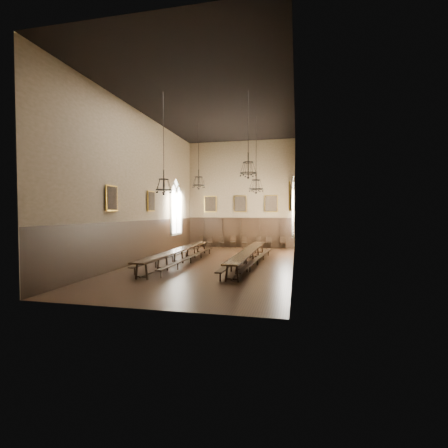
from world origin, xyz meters
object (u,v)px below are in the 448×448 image
(table_right, at_px, (249,257))
(chair_7, at_px, (283,245))
(chair_4, at_px, (245,245))
(chandelier_front_left, at_px, (164,183))
(bench_left_outer, at_px, (173,257))
(chair_2, at_px, (221,244))
(chandelier_back_left, at_px, (199,181))
(chair_3, at_px, (233,244))
(chandelier_front_right, at_px, (248,167))
(bench_right_inner, at_px, (239,259))
(chandelier_back_right, at_px, (256,184))
(chair_5, at_px, (259,245))
(table_left, at_px, (179,256))
(bench_left_inner, at_px, (191,259))
(chair_1, at_px, (209,244))
(chair_6, at_px, (269,245))
(chair_0, at_px, (200,244))
(bench_right_outer, at_px, (257,261))

(table_right, relative_size, chair_7, 10.35)
(chair_4, distance_m, chandelier_front_left, 12.32)
(bench_left_outer, relative_size, chandelier_front_left, 1.84)
(chair_2, height_order, chandelier_back_left, chandelier_back_left)
(chair_3, distance_m, chandelier_front_right, 12.10)
(table_right, bearing_deg, chair_7, 79.08)
(bench_right_inner, bearing_deg, chair_3, 103.54)
(chandelier_back_right, bearing_deg, table_right, -94.83)
(chair_5, bearing_deg, table_left, -123.09)
(bench_left_outer, relative_size, chair_4, 9.34)
(chandelier_back_right, relative_size, chandelier_front_left, 0.94)
(bench_left_inner, height_order, chandelier_back_left, chandelier_back_left)
(bench_right_inner, relative_size, chair_1, 11.92)
(chandelier_back_left, relative_size, chandelier_front_left, 0.87)
(chandelier_back_right, bearing_deg, bench_left_inner, -147.31)
(chair_4, distance_m, chair_6, 2.01)
(table_right, relative_size, chair_2, 11.64)
(table_left, relative_size, chair_4, 10.62)
(bench_right_inner, height_order, chair_0, chair_0)
(table_left, relative_size, chandelier_front_left, 2.10)
(chair_5, height_order, chandelier_front_left, chandelier_front_left)
(bench_left_inner, relative_size, chair_2, 10.34)
(bench_right_outer, bearing_deg, table_left, -176.82)
(table_right, xyz_separation_m, chair_1, (-4.61, 8.29, -0.15))
(chair_0, distance_m, chair_3, 2.87)
(table_right, distance_m, chair_0, 9.86)
(chair_3, bearing_deg, chair_7, -11.71)
(chair_2, distance_m, chandelier_front_left, 12.15)
(chair_4, distance_m, chair_7, 3.17)
(chandelier_front_left, bearing_deg, chair_6, 69.28)
(chair_7, relative_size, chandelier_front_left, 0.21)
(table_left, distance_m, chandelier_back_right, 6.54)
(chair_1, height_order, chandelier_back_right, chandelier_back_right)
(table_left, relative_size, chandelier_back_right, 2.24)
(table_right, height_order, bench_right_outer, table_right)
(chandelier_back_left, xyz_separation_m, chandelier_front_right, (4.07, -4.91, 0.13))
(table_left, xyz_separation_m, bench_left_inner, (0.71, 0.12, -0.14))
(table_left, distance_m, chandelier_back_left, 5.58)
(bench_left_inner, bearing_deg, chair_3, 84.46)
(table_left, bearing_deg, chandelier_back_right, 29.44)
(chandelier_back_left, bearing_deg, table_right, -33.83)
(bench_left_inner, relative_size, chair_4, 9.61)
(table_left, distance_m, bench_right_inner, 3.58)
(chandelier_front_left, bearing_deg, bench_left_outer, 104.19)
(chair_0, relative_size, chair_2, 1.04)
(chair_2, distance_m, chair_7, 5.19)
(chair_3, distance_m, chandelier_back_right, 8.23)
(table_left, bearing_deg, bench_left_outer, 142.09)
(chair_5, relative_size, chair_6, 0.98)
(bench_right_outer, height_order, chandelier_back_right, chandelier_back_right)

